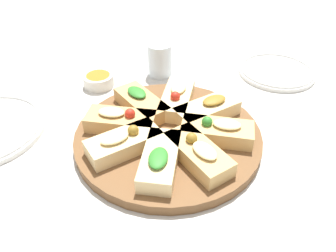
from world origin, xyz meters
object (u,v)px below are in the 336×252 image
Objects in this scene: dipping_bowl at (99,80)px; serving_board at (168,136)px; plate_right at (277,71)px; water_glass at (160,60)px.

serving_board is at bearing -52.15° from dipping_bowl.
serving_board is 0.27m from dipping_bowl.
plate_right is at bearing 6.12° from dipping_bowl.
water_glass is 1.14× the size of dipping_bowl.
water_glass reaches higher than serving_board.
dipping_bowl reaches higher than serving_board.
serving_board is 0.40m from plate_right.
serving_board is at bearing -138.18° from plate_right.
plate_right is 0.31m from water_glass.
plate_right is at bearing 41.82° from serving_board.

